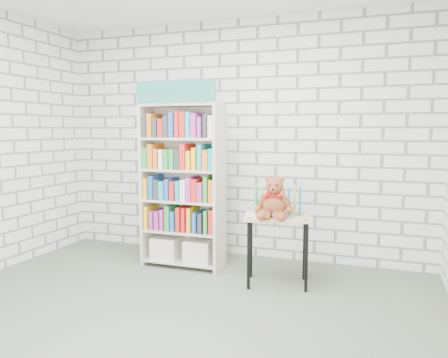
% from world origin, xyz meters
% --- Properties ---
extents(ground, '(4.50, 4.50, 0.00)m').
position_xyz_m(ground, '(0.00, 0.00, 0.00)').
color(ground, '#4F574A').
rests_on(ground, ground).
extents(room_shell, '(4.52, 4.02, 2.81)m').
position_xyz_m(room_shell, '(0.00, 0.00, 1.78)').
color(room_shell, silver).
rests_on(room_shell, ground).
extents(bookshelf, '(0.90, 0.35, 2.02)m').
position_xyz_m(bookshelf, '(-0.43, 1.36, 0.92)').
color(bookshelf, beige).
rests_on(bookshelf, ground).
extents(display_table, '(0.72, 0.57, 0.69)m').
position_xyz_m(display_table, '(0.69, 1.13, 0.59)').
color(display_table, tan).
rests_on(display_table, ground).
extents(table_books, '(0.48, 0.29, 0.27)m').
position_xyz_m(table_books, '(0.67, 1.23, 0.82)').
color(table_books, teal).
rests_on(table_books, display_table).
extents(teddy_bear, '(0.37, 0.34, 0.40)m').
position_xyz_m(teddy_bear, '(0.67, 1.02, 0.85)').
color(teddy_bear, maroon).
rests_on(teddy_bear, display_table).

